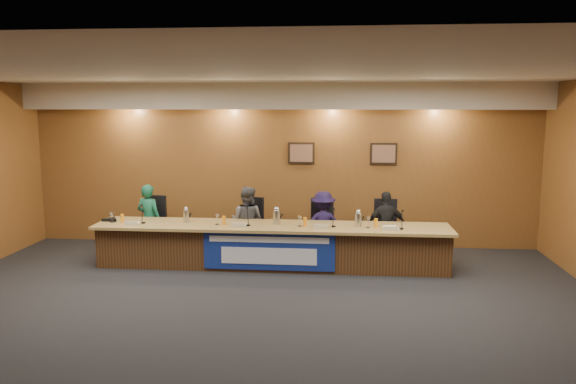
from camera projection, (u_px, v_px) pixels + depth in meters
The scene contains 40 objects.
floor at pixel (250, 318), 7.43m from camera, with size 10.00×10.00×0.00m, color black.
ceiling at pixel (247, 71), 6.94m from camera, with size 10.00×8.00×0.04m, color silver.
wall_back at pixel (281, 165), 11.12m from camera, with size 10.00×0.04×3.20m, color brown.
soffit at pixel (280, 96), 10.66m from camera, with size 10.00×0.50×0.50m, color beige.
dais_body at pixel (272, 247), 9.74m from camera, with size 6.00×0.80×0.70m, color #482C16.
dais_top at pixel (271, 226), 9.63m from camera, with size 6.10×0.95×0.05m, color olive.
banner at pixel (269, 251), 9.33m from camera, with size 2.20×0.02×0.65m, color navy.
banner_text_upper at pixel (269, 240), 9.28m from camera, with size 2.00×0.01×0.10m, color silver.
banner_text_lower at pixel (269, 256), 9.33m from camera, with size 1.60×0.01×0.28m, color silver.
wall_photo_left at pixel (301, 153), 11.01m from camera, with size 0.52×0.04×0.42m, color black.
wall_photo_right at pixel (384, 154), 10.87m from camera, with size 0.52×0.04×0.42m, color black.
panelist_a at pixel (149, 219), 10.48m from camera, with size 0.49×0.32×1.33m, color #14543C.
panelist_b at pixel (247, 222), 10.31m from camera, with size 0.64×0.50×1.32m, color #46474B.
panelist_c at pixel (323, 225), 10.19m from camera, with size 0.80×0.46×1.25m, color black.
panelist_d at pixel (386, 226), 10.09m from camera, with size 0.74×0.31×1.26m, color black.
office_chair_a at pixel (151, 228), 10.61m from camera, with size 0.48×0.48×0.08m, color black.
office_chair_b at pixel (248, 230), 10.44m from camera, with size 0.48×0.48×0.08m, color black.
office_chair_c at pixel (323, 232), 10.31m from camera, with size 0.48×0.48×0.08m, color black.
office_chair_d at pixel (386, 233), 10.21m from camera, with size 0.48×0.48×0.08m, color black.
nameplate_a at pixel (131, 223), 9.58m from camera, with size 0.24×0.06×0.09m, color white.
microphone_a at pixel (143, 223), 9.74m from camera, with size 0.07×0.07×0.02m, color black.
juice_glass_a at pixel (122, 218), 9.81m from camera, with size 0.06×0.06×0.15m, color orange.
water_glass_a at pixel (112, 217), 9.81m from camera, with size 0.08×0.08×0.18m, color silver.
nameplate_b at pixel (239, 224), 9.45m from camera, with size 0.24×0.06×0.09m, color white.
microphone_b at pixel (248, 225), 9.56m from camera, with size 0.07×0.07×0.02m, color black.
juice_glass_b at pixel (224, 220), 9.64m from camera, with size 0.06×0.06×0.15m, color orange.
water_glass_b at pixel (217, 220), 9.63m from camera, with size 0.08×0.08×0.18m, color silver.
nameplate_c at pixel (320, 226), 9.31m from camera, with size 0.24×0.06×0.09m, color white.
microphone_c at pixel (334, 226), 9.46m from camera, with size 0.07×0.07×0.02m, color black.
juice_glass_c at pixel (305, 222), 9.51m from camera, with size 0.06×0.06×0.15m, color orange.
water_glass_c at pixel (300, 221), 9.49m from camera, with size 0.08×0.08×0.18m, color silver.
nameplate_d at pixel (391, 228), 9.18m from camera, with size 0.24×0.06×0.09m, color white.
microphone_d at pixel (401, 229), 9.29m from camera, with size 0.07×0.07×0.02m, color black.
juice_glass_d at pixel (376, 223), 9.43m from camera, with size 0.06×0.06×0.15m, color orange.
water_glass_d at pixel (368, 223), 9.38m from camera, with size 0.08×0.08×0.18m, color silver.
carafe_left at pixel (186, 216), 9.84m from camera, with size 0.11×0.11×0.22m, color silver.
carafe_mid at pixel (277, 217), 9.66m from camera, with size 0.13×0.13×0.24m, color silver.
carafe_right at pixel (358, 220), 9.47m from camera, with size 0.12×0.12×0.23m, color silver.
speakerphone at pixel (111, 219), 9.95m from camera, with size 0.32×0.32×0.05m, color black.
paper_stack at pixel (391, 227), 9.42m from camera, with size 0.22×0.30×0.01m, color white.
Camera 1 is at (1.15, -7.01, 2.80)m, focal length 35.00 mm.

